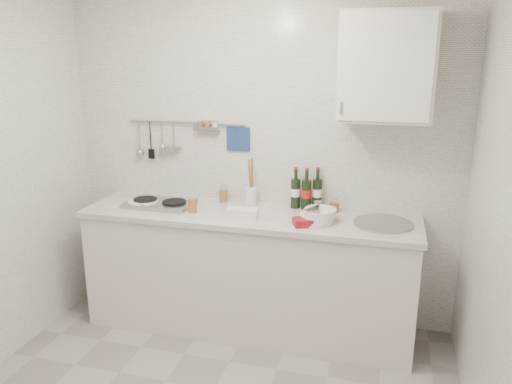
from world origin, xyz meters
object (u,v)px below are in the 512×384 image
Objects in this scene: plate_stack_hob at (142,203)px; plate_stack_sink at (317,216)px; wall_cabinet at (386,67)px; wine_bottles at (306,188)px; utensil_crock at (251,193)px.

plate_stack_sink is (1.34, -0.04, 0.03)m from plate_stack_hob.
wall_cabinet reaches higher than wine_bottles.
plate_stack_sink is 0.74× the size of utensil_crock.
utensil_crock is at bearing 152.65° from plate_stack_sink.
wall_cabinet is 2.26× the size of wine_bottles.
wall_cabinet is 2.87× the size of plate_stack_hob.
plate_stack_sink is 0.34m from wine_bottles.
plate_stack_hob is 1.25m from wine_bottles.
plate_stack_hob is 0.83m from utensil_crock.
wall_cabinet is at bearing -11.05° from wine_bottles.
wall_cabinet is 1.02m from wine_bottles.
plate_stack_hob is 0.79× the size of wine_bottles.
utensil_crock is (-0.94, 0.09, -0.94)m from wall_cabinet.
utensil_crock reaches higher than wine_bottles.
plate_stack_sink is at bearing -66.94° from wine_bottles.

